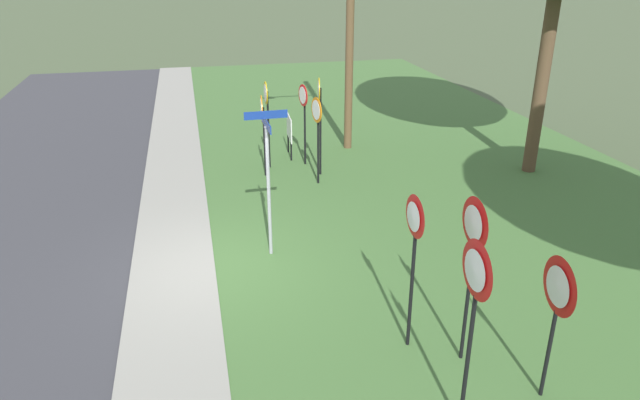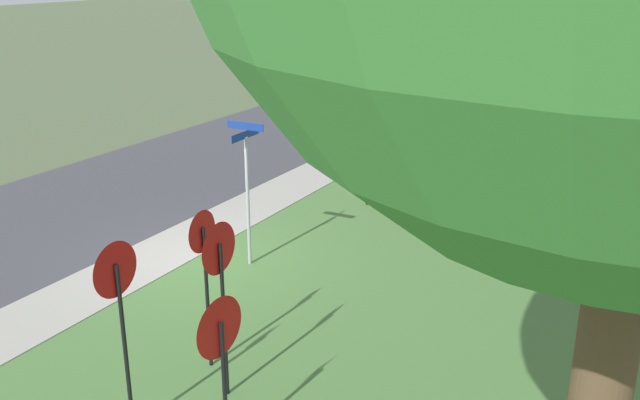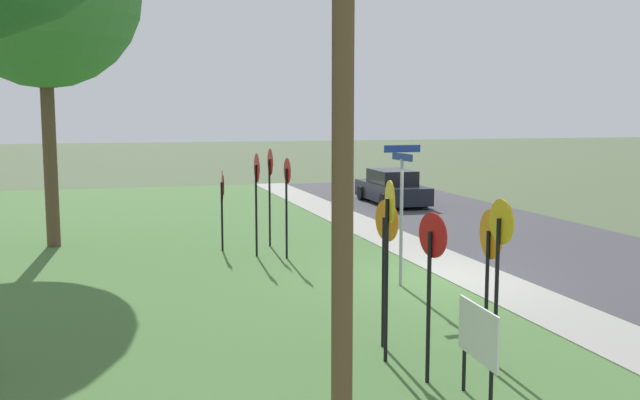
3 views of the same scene
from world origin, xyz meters
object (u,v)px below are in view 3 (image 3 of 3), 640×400
at_px(yield_sign_near_right, 257,179).
at_px(notice_board, 478,338).
at_px(stop_sign_near_left, 500,250).
at_px(yield_sign_near_left, 223,191).
at_px(street_name_post, 402,203).
at_px(stop_sign_far_center, 431,263).
at_px(stop_sign_far_right, 389,234).
at_px(parked_sedan_distant, 392,188).
at_px(stop_sign_near_right, 490,251).
at_px(yield_sign_far_right, 271,173).
at_px(utility_pole, 358,19).
at_px(stop_sign_far_left, 386,242).
at_px(yield_sign_far_left, 287,185).

xyz_separation_m(yield_sign_near_right, notice_board, (-9.87, -0.84, -1.14)).
bearing_deg(yield_sign_near_right, stop_sign_near_left, -170.38).
xyz_separation_m(stop_sign_near_left, notice_board, (-0.83, 0.76, -0.92)).
relative_size(yield_sign_near_left, street_name_post, 0.72).
bearing_deg(street_name_post, notice_board, 164.26).
height_order(stop_sign_far_center, yield_sign_near_left, stop_sign_far_center).
bearing_deg(stop_sign_far_right, yield_sign_near_left, 16.44).
distance_m(street_name_post, parked_sedan_distant, 14.16).
height_order(stop_sign_near_right, stop_sign_far_center, stop_sign_far_center).
bearing_deg(yield_sign_far_right, stop_sign_far_right, 178.17).
bearing_deg(stop_sign_near_right, yield_sign_near_right, 16.55).
bearing_deg(stop_sign_far_center, utility_pole, 118.84).
relative_size(stop_sign_near_left, street_name_post, 0.83).
relative_size(street_name_post, parked_sedan_distant, 0.63).
bearing_deg(stop_sign_near_left, stop_sign_far_center, 93.06).
bearing_deg(stop_sign_near_left, parked_sedan_distant, -17.26).
distance_m(stop_sign_far_right, utility_pole, 3.67).
xyz_separation_m(yield_sign_near_left, utility_pole, (-11.29, 0.21, 3.02)).
bearing_deg(utility_pole, yield_sign_near_right, -5.17).
xyz_separation_m(yield_sign_far_right, utility_pole, (-11.57, 1.55, 2.60)).
xyz_separation_m(stop_sign_near_left, street_name_post, (5.12, -0.70, 0.01)).
height_order(utility_pole, notice_board, utility_pole).
height_order(stop_sign_far_center, utility_pole, utility_pole).
relative_size(stop_sign_far_center, yield_sign_near_left, 1.08).
bearing_deg(stop_sign_near_right, stop_sign_far_left, 60.08).
distance_m(yield_sign_near_left, street_name_post, 5.76).
relative_size(stop_sign_far_right, notice_board, 2.14).
bearing_deg(stop_sign_far_left, yield_sign_near_left, -1.06).
distance_m(stop_sign_far_left, utility_pole, 4.30).
relative_size(street_name_post, notice_board, 2.38).
xyz_separation_m(stop_sign_near_right, parked_sedan_distant, (17.65, -5.60, -1.01)).
bearing_deg(street_name_post, stop_sign_far_right, 152.93).
height_order(stop_sign_near_right, notice_board, stop_sign_near_right).
height_order(stop_sign_near_right, yield_sign_far_right, yield_sign_far_right).
distance_m(stop_sign_far_left, stop_sign_far_right, 0.71).
height_order(stop_sign_far_center, yield_sign_far_left, yield_sign_far_left).
relative_size(yield_sign_near_left, yield_sign_far_left, 0.85).
bearing_deg(yield_sign_far_right, stop_sign_far_center, 179.69).
distance_m(stop_sign_near_right, yield_sign_far_left, 8.01).
relative_size(stop_sign_far_center, yield_sign_near_right, 0.88).
relative_size(stop_sign_near_left, stop_sign_far_left, 1.06).
bearing_deg(stop_sign_near_left, stop_sign_far_left, 35.99).
xyz_separation_m(stop_sign_far_right, notice_board, (-1.71, -0.53, -1.07)).
xyz_separation_m(utility_pole, notice_board, (0.44, -1.77, -3.78)).
relative_size(stop_sign_far_right, yield_sign_near_right, 1.02).
bearing_deg(stop_sign_far_center, yield_sign_near_right, -7.19).
height_order(street_name_post, parked_sedan_distant, street_name_post).
relative_size(yield_sign_far_right, street_name_post, 0.90).
xyz_separation_m(stop_sign_far_left, yield_sign_far_left, (7.04, -0.16, 0.21)).
bearing_deg(stop_sign_far_right, yield_sign_far_right, 8.09).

